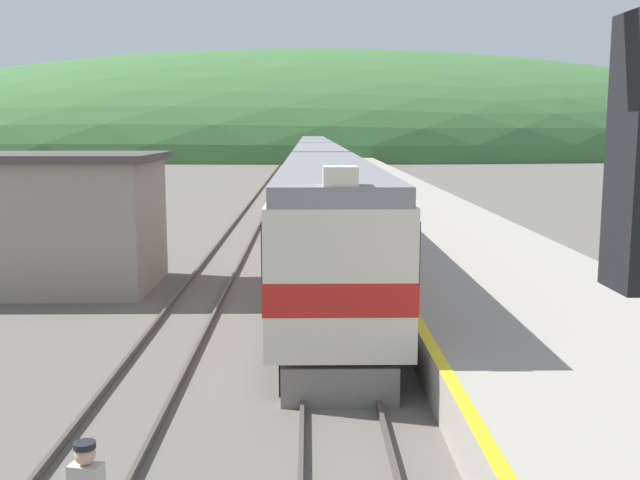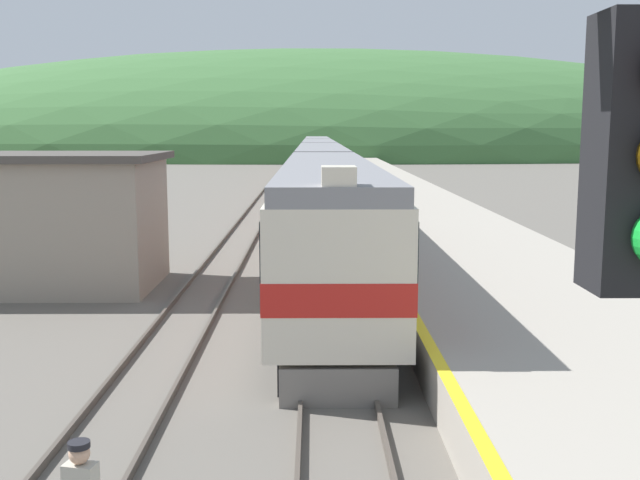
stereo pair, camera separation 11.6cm
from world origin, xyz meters
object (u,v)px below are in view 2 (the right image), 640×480
(carriage_third, at_px, (318,161))
(express_train_lead_car, at_px, (328,223))
(carriage_second, at_px, (321,178))
(carriage_fourth, at_px, (317,153))

(carriage_third, bearing_deg, express_train_lead_car, -90.00)
(express_train_lead_car, bearing_deg, carriage_third, 90.00)
(carriage_third, bearing_deg, carriage_second, -90.00)
(express_train_lead_car, xyz_separation_m, carriage_fourth, (0.00, 66.74, -0.01))
(express_train_lead_car, height_order, carriage_second, express_train_lead_car)
(express_train_lead_car, bearing_deg, carriage_fourth, 90.00)
(carriage_second, bearing_deg, carriage_third, 90.00)
(express_train_lead_car, relative_size, carriage_fourth, 0.94)
(carriage_second, bearing_deg, express_train_lead_car, -90.00)
(carriage_third, distance_m, carriage_fourth, 22.37)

